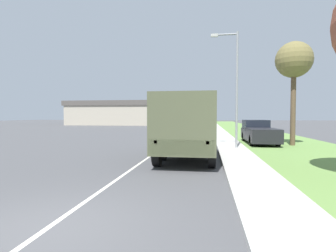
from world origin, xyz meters
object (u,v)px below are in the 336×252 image
at_px(car_third_ahead, 184,123).
at_px(lamp_post, 234,79).
at_px(military_truck, 188,125).
at_px(pickup_truck, 259,132).
at_px(car_nearest_ahead, 198,132).
at_px(car_second_ahead, 200,125).

relative_size(car_third_ahead, lamp_post, 0.61).
height_order(military_truck, car_third_ahead, military_truck).
bearing_deg(pickup_truck, car_nearest_ahead, 142.78).
distance_m(car_nearest_ahead, lamp_post, 9.03).
relative_size(military_truck, car_nearest_ahead, 1.52).
relative_size(car_second_ahead, lamp_post, 0.64).
height_order(military_truck, lamp_post, lamp_post).
relative_size(military_truck, car_third_ahead, 1.54).
distance_m(pickup_truck, lamp_post, 5.96).
height_order(military_truck, car_second_ahead, military_truck).
bearing_deg(car_third_ahead, car_second_ahead, -75.18).
relative_size(military_truck, car_second_ahead, 1.48).
distance_m(car_second_ahead, car_third_ahead, 14.03).
height_order(car_nearest_ahead, lamp_post, lamp_post).
bearing_deg(pickup_truck, car_second_ahead, 104.23).
xyz_separation_m(military_truck, car_third_ahead, (-3.79, 41.75, -0.93)).
relative_size(military_truck, pickup_truck, 1.18).
bearing_deg(car_second_ahead, pickup_truck, -75.77).
relative_size(military_truck, lamp_post, 0.94).
height_order(car_nearest_ahead, car_third_ahead, car_third_ahead).
bearing_deg(military_truck, lamp_post, 57.89).
bearing_deg(car_second_ahead, lamp_post, -83.52).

